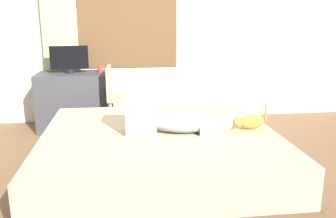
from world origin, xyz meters
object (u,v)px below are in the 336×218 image
at_px(cat, 250,122).
at_px(chair_by_desk, 117,94).
at_px(cup, 101,69).
at_px(bed, 160,156).
at_px(tv_monitor, 69,59).
at_px(person_lying, 174,120).
at_px(desk, 74,101).

distance_m(cat, chair_by_desk, 1.87).
bearing_deg(cup, chair_by_desk, -56.86).
bearing_deg(bed, tv_monitor, 120.01).
relative_size(cat, tv_monitor, 0.72).
bearing_deg(cup, bed, -70.93).
height_order(bed, person_lying, person_lying).
bearing_deg(person_lying, cat, 0.98).
relative_size(person_lying, desk, 1.05).
height_order(desk, cup, cup).
height_order(desk, chair_by_desk, chair_by_desk).
bearing_deg(cup, person_lying, -67.92).
bearing_deg(chair_by_desk, tv_monitor, 153.03).
relative_size(bed, tv_monitor, 4.36).
bearing_deg(chair_by_desk, bed, -74.59).
height_order(cat, chair_by_desk, chair_by_desk).
bearing_deg(chair_by_desk, person_lying, -70.67).
relative_size(cat, cup, 4.45).
bearing_deg(desk, cat, -44.22).
height_order(desk, tv_monitor, tv_monitor).
xyz_separation_m(cat, desk, (-1.79, 1.74, -0.16)).
bearing_deg(cup, cat, -51.07).
bearing_deg(chair_by_desk, cat, -49.89).
distance_m(person_lying, cup, 1.92).
bearing_deg(tv_monitor, desk, 0.00).
bearing_deg(cat, desk, 135.78).
bearing_deg(desk, person_lying, -58.18).
bearing_deg(person_lying, tv_monitor, 122.31).
relative_size(person_lying, cup, 12.04).
xyz_separation_m(tv_monitor, cup, (0.39, 0.01, -0.14)).
distance_m(cat, tv_monitor, 2.54).
distance_m(cat, desk, 2.50).
height_order(bed, desk, desk).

